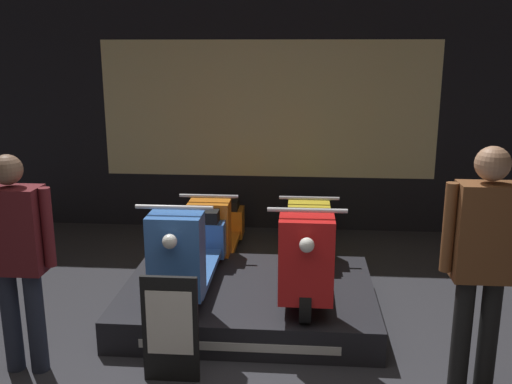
% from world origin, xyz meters
% --- Properties ---
extents(shop_wall_back, '(7.61, 0.09, 3.20)m').
position_xyz_m(shop_wall_back, '(0.00, 3.94, 1.60)').
color(shop_wall_back, black).
rests_on(shop_wall_back, ground_plane).
extents(display_platform, '(2.19, 1.60, 0.28)m').
position_xyz_m(display_platform, '(-0.02, 1.40, 0.14)').
color(display_platform, black).
rests_on(display_platform, ground_plane).
extents(scooter_display_left, '(0.59, 1.64, 0.90)m').
position_xyz_m(scooter_display_left, '(-0.51, 1.33, 0.62)').
color(scooter_display_left, black).
rests_on(scooter_display_left, display_platform).
extents(scooter_display_right, '(0.59, 1.64, 0.90)m').
position_xyz_m(scooter_display_right, '(0.47, 1.33, 0.62)').
color(scooter_display_right, black).
rests_on(scooter_display_right, display_platform).
extents(scooter_backrow_0, '(0.59, 1.64, 0.90)m').
position_xyz_m(scooter_backrow_0, '(-0.48, 2.72, 0.34)').
color(scooter_backrow_0, black).
rests_on(scooter_backrow_0, ground_plane).
extents(scooter_backrow_1, '(0.59, 1.64, 0.90)m').
position_xyz_m(scooter_backrow_1, '(0.51, 2.72, 0.34)').
color(scooter_backrow_1, black).
rests_on(scooter_backrow_1, ground_plane).
extents(person_left_browsing, '(0.57, 0.23, 1.61)m').
position_xyz_m(person_left_browsing, '(-1.56, 0.38, 0.94)').
color(person_left_browsing, '#232838').
rests_on(person_left_browsing, ground_plane).
extents(person_right_browsing, '(0.55, 0.22, 1.71)m').
position_xyz_m(person_right_browsing, '(1.62, 0.38, 1.00)').
color(person_right_browsing, black).
rests_on(person_right_browsing, ground_plane).
extents(price_sign_board, '(0.40, 0.04, 0.79)m').
position_xyz_m(price_sign_board, '(-0.47, 0.32, 0.40)').
color(price_sign_board, black).
rests_on(price_sign_board, ground_plane).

